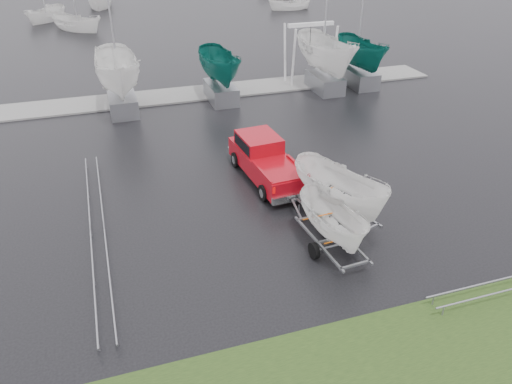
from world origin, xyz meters
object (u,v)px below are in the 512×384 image
Objects in this scene: pickup_truck at (264,158)px; trailer_parked at (343,156)px; trailer_hitched at (336,193)px; boat_hoist at (310,44)px.

pickup_truck is 5.08m from trailer_parked.
trailer_hitched reaches higher than boat_hoist.
pickup_truck is 6.34m from trailer_hitched.
boat_hoist is (7.10, 18.63, 0.29)m from trailer_hitched.
boat_hoist is (6.02, 16.93, -0.16)m from trailer_parked.
trailer_hitched is 2.06m from trailer_parked.
trailer_parked is (1.08, 1.69, 0.45)m from trailer_hitched.
trailer_parked reaches higher than boat_hoist.
trailer_parked is 17.97m from boat_hoist.
pickup_truck is 1.26× the size of trailer_hitched.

